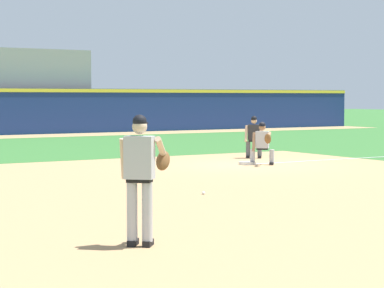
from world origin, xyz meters
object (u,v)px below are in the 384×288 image
object	(u,v)px
pitcher	(141,172)
first_baseman	(263,141)
umpire	(254,135)
first_base_bag	(247,163)
baseball	(203,193)

from	to	relation	value
pitcher	first_baseman	xyz separation A→B (m)	(9.00, 9.33, -0.33)
umpire	first_baseman	bearing A→B (deg)	-119.83
pitcher	umpire	size ratio (longest dim) A/B	1.27
first_base_bag	first_baseman	xyz separation A→B (m)	(0.36, -0.31, 0.69)
baseball	first_baseman	xyz separation A→B (m)	(5.31, 5.05, 0.69)
baseball	pitcher	xyz separation A→B (m)	(-3.70, -4.27, 1.02)
baseball	first_baseman	world-z (taller)	first_baseman
first_baseman	first_base_bag	bearing A→B (deg)	139.15
pitcher	first_baseman	size ratio (longest dim) A/B	1.39
pitcher	umpire	xyz separation A→B (m)	(10.29, 11.56, -0.27)
pitcher	umpire	world-z (taller)	pitcher
first_base_bag	umpire	world-z (taller)	umpire
pitcher	first_baseman	world-z (taller)	pitcher
baseball	umpire	size ratio (longest dim) A/B	0.05
baseball	pitcher	distance (m)	5.74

